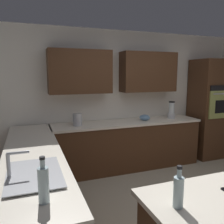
{
  "coord_description": "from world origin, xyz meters",
  "views": [
    {
      "loc": [
        1.84,
        2.16,
        1.77
      ],
      "look_at": [
        0.55,
        -1.36,
        1.16
      ],
      "focal_mm": 37.05,
      "sensor_mm": 36.0,
      "label": 1
    }
  ],
  "objects_px": {
    "dish_soap_bottle": "(43,184)",
    "kettle": "(78,119)",
    "sink_unit": "(33,173)",
    "wall_oven": "(211,109)",
    "mixing_bowl": "(145,118)",
    "blender": "(171,111)",
    "oil_bottle": "(178,191)"
  },
  "relations": [
    {
      "from": "wall_oven",
      "to": "oil_bottle",
      "type": "height_order",
      "value": "wall_oven"
    },
    {
      "from": "dish_soap_bottle",
      "to": "sink_unit",
      "type": "bearing_deg",
      "value": -83.05
    },
    {
      "from": "kettle",
      "to": "dish_soap_bottle",
      "type": "height_order",
      "value": "dish_soap_bottle"
    },
    {
      "from": "sink_unit",
      "to": "dish_soap_bottle",
      "type": "bearing_deg",
      "value": 96.95
    },
    {
      "from": "wall_oven",
      "to": "oil_bottle",
      "type": "bearing_deg",
      "value": 44.02
    },
    {
      "from": "mixing_bowl",
      "to": "wall_oven",
      "type": "bearing_deg",
      "value": -179.66
    },
    {
      "from": "sink_unit",
      "to": "dish_soap_bottle",
      "type": "relative_size",
      "value": 2.12
    },
    {
      "from": "blender",
      "to": "oil_bottle",
      "type": "xyz_separation_m",
      "value": [
        1.79,
        2.69,
        -0.03
      ]
    },
    {
      "from": "mixing_bowl",
      "to": "dish_soap_bottle",
      "type": "height_order",
      "value": "dish_soap_bottle"
    },
    {
      "from": "sink_unit",
      "to": "mixing_bowl",
      "type": "height_order",
      "value": "sink_unit"
    },
    {
      "from": "wall_oven",
      "to": "kettle",
      "type": "xyz_separation_m",
      "value": [
        2.9,
        0.01,
        -0.04
      ]
    },
    {
      "from": "blender",
      "to": "mixing_bowl",
      "type": "bearing_deg",
      "value": -0.0
    },
    {
      "from": "wall_oven",
      "to": "sink_unit",
      "type": "bearing_deg",
      "value": 26.75
    },
    {
      "from": "sink_unit",
      "to": "oil_bottle",
      "type": "bearing_deg",
      "value": 136.43
    },
    {
      "from": "wall_oven",
      "to": "kettle",
      "type": "height_order",
      "value": "wall_oven"
    },
    {
      "from": "dish_soap_bottle",
      "to": "oil_bottle",
      "type": "bearing_deg",
      "value": 156.3
    },
    {
      "from": "wall_oven",
      "to": "sink_unit",
      "type": "relative_size",
      "value": 2.97
    },
    {
      "from": "mixing_bowl",
      "to": "sink_unit",
      "type": "bearing_deg",
      "value": 41.59
    },
    {
      "from": "dish_soap_bottle",
      "to": "blender",
      "type": "bearing_deg",
      "value": -138.42
    },
    {
      "from": "wall_oven",
      "to": "blender",
      "type": "xyz_separation_m",
      "value": [
        1.0,
        0.01,
        0.01
      ]
    },
    {
      "from": "dish_soap_bottle",
      "to": "kettle",
      "type": "bearing_deg",
      "value": -107.21
    },
    {
      "from": "dish_soap_bottle",
      "to": "oil_bottle",
      "type": "xyz_separation_m",
      "value": [
        -0.83,
        0.36,
        -0.02
      ]
    },
    {
      "from": "wall_oven",
      "to": "mixing_bowl",
      "type": "bearing_deg",
      "value": 0.34
    },
    {
      "from": "wall_oven",
      "to": "mixing_bowl",
      "type": "xyz_separation_m",
      "value": [
        1.6,
        0.01,
        -0.09
      ]
    },
    {
      "from": "oil_bottle",
      "to": "mixing_bowl",
      "type": "bearing_deg",
      "value": -113.91
    },
    {
      "from": "sink_unit",
      "to": "oil_bottle",
      "type": "relative_size",
      "value": 2.43
    },
    {
      "from": "blender",
      "to": "kettle",
      "type": "distance_m",
      "value": 1.9
    },
    {
      "from": "oil_bottle",
      "to": "kettle",
      "type": "bearing_deg",
      "value": -87.69
    },
    {
      "from": "oil_bottle",
      "to": "blender",
      "type": "bearing_deg",
      "value": -123.68
    },
    {
      "from": "sink_unit",
      "to": "wall_oven",
      "type": "bearing_deg",
      "value": -153.25
    },
    {
      "from": "wall_oven",
      "to": "dish_soap_bottle",
      "type": "xyz_separation_m",
      "value": [
        3.62,
        2.33,
        -0.01
      ]
    },
    {
      "from": "mixing_bowl",
      "to": "dish_soap_bottle",
      "type": "bearing_deg",
      "value": 49.01
    }
  ]
}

